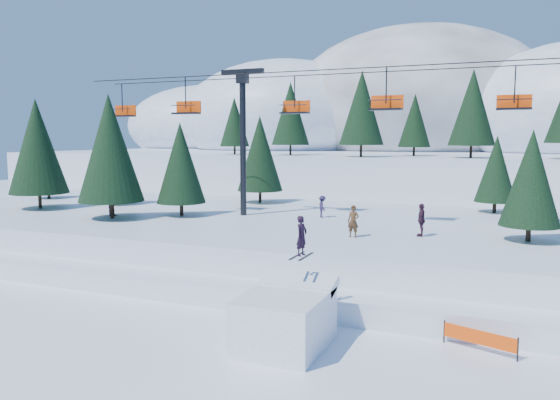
% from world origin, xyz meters
% --- Properties ---
extents(ground, '(160.00, 160.00, 0.00)m').
position_xyz_m(ground, '(0.00, 0.00, 0.00)').
color(ground, white).
rests_on(ground, ground).
extents(mid_shelf, '(70.00, 22.00, 2.50)m').
position_xyz_m(mid_shelf, '(0.00, 18.00, 1.25)').
color(mid_shelf, white).
rests_on(mid_shelf, ground).
extents(berm, '(70.00, 6.00, 1.10)m').
position_xyz_m(berm, '(0.00, 8.00, 0.55)').
color(berm, white).
rests_on(berm, ground).
extents(mountain_ridge, '(119.00, 60.12, 26.46)m').
position_xyz_m(mountain_ridge, '(-5.07, 73.35, 9.64)').
color(mountain_ridge, white).
rests_on(mountain_ridge, ground).
extents(jump_kicker, '(3.07, 4.32, 4.90)m').
position_xyz_m(jump_kicker, '(0.69, 2.07, 1.15)').
color(jump_kicker, white).
rests_on(jump_kicker, ground).
extents(chairlift, '(46.34, 3.21, 10.28)m').
position_xyz_m(chairlift, '(0.78, 18.05, 9.32)').
color(chairlift, black).
rests_on(chairlift, mid_shelf).
extents(conifer_stand, '(64.15, 16.97, 9.80)m').
position_xyz_m(conifer_stand, '(3.38, 18.31, 6.94)').
color(conifer_stand, black).
rests_on(conifer_stand, mid_shelf).
extents(distant_skiers, '(22.17, 7.37, 1.86)m').
position_xyz_m(distant_skiers, '(-4.13, 15.21, 3.35)').
color(distant_skiers, '#2B2038').
rests_on(distant_skiers, mid_shelf).
extents(banner_near, '(2.70, 0.98, 0.90)m').
position_xyz_m(banner_near, '(7.65, 4.33, 0.54)').
color(banner_near, black).
rests_on(banner_near, ground).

